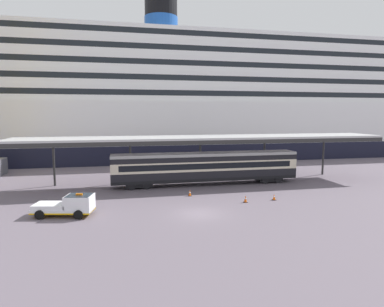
# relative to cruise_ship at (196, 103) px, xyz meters

# --- Properties ---
(ground_plane) EXTENTS (400.00, 400.00, 0.00)m
(ground_plane) POSITION_rel_cruise_ship_xyz_m (-9.27, -42.34, -11.39)
(ground_plane) COLOR slate
(cruise_ship) EXTENTS (178.53, 25.11, 34.51)m
(cruise_ship) POSITION_rel_cruise_ship_xyz_m (0.00, 0.00, 0.00)
(cruise_ship) COLOR black
(cruise_ship) RESTS_ON ground
(platform_canopy) EXTENTS (47.07, 6.30, 6.15)m
(platform_canopy) POSITION_rel_cruise_ship_xyz_m (-5.58, -30.12, -5.47)
(platform_canopy) COLOR #B8B8B8
(platform_canopy) RESTS_ON ground
(train_carriage) EXTENTS (23.67, 2.81, 4.11)m
(train_carriage) POSITION_rel_cruise_ship_xyz_m (-5.58, -30.53, -9.08)
(train_carriage) COLOR black
(train_carriage) RESTS_ON ground
(service_truck) EXTENTS (5.50, 3.04, 2.02)m
(service_truck) POSITION_rel_cruise_ship_xyz_m (-20.69, -40.52, -10.40)
(service_truck) COLOR white
(service_truck) RESTS_ON ground
(traffic_cone_near) EXTENTS (0.36, 0.36, 0.70)m
(traffic_cone_near) POSITION_rel_cruise_ship_xyz_m (-8.78, -35.85, -11.04)
(traffic_cone_near) COLOR black
(traffic_cone_near) RESTS_ON ground
(traffic_cone_mid) EXTENTS (0.36, 0.36, 0.65)m
(traffic_cone_mid) POSITION_rel_cruise_ship_xyz_m (-0.46, -39.38, -11.07)
(traffic_cone_mid) COLOR black
(traffic_cone_mid) RESTS_ON ground
(traffic_cone_far) EXTENTS (0.36, 0.36, 0.72)m
(traffic_cone_far) POSITION_rel_cruise_ship_xyz_m (-3.73, -39.62, -11.03)
(traffic_cone_far) COLOR black
(traffic_cone_far) RESTS_ON ground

